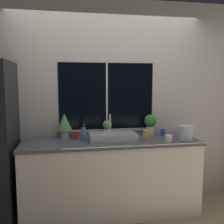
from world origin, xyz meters
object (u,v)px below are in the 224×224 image
(sink, at_px, (113,137))
(kettle, at_px, (185,132))
(mug_red, at_px, (76,135))
(mug_blue, at_px, (163,132))
(mug_yellow, at_px, (146,133))
(potted_plant_center, at_px, (107,128))
(mug_white, at_px, (168,138))
(potted_plant_left, at_px, (64,123))
(soap_bottle, at_px, (83,134))
(potted_plant_right, at_px, (150,123))

(sink, xyz_separation_m, kettle, (0.88, -0.15, 0.05))
(sink, relative_size, mug_red, 6.39)
(mug_blue, bearing_deg, mug_yellow, -175.67)
(kettle, bearing_deg, potted_plant_center, 157.42)
(potted_plant_center, xyz_separation_m, mug_red, (-0.41, -0.06, -0.07))
(potted_plant_center, height_order, mug_white, potted_plant_center)
(mug_white, relative_size, kettle, 0.44)
(potted_plant_left, bearing_deg, sink, -21.30)
(mug_white, distance_m, kettle, 0.25)
(soap_bottle, bearing_deg, mug_red, 122.52)
(mug_blue, height_order, mug_white, mug_blue)
(mug_yellow, bearing_deg, soap_bottle, -172.85)
(potted_plant_center, xyz_separation_m, potted_plant_right, (0.59, 0.00, 0.05))
(soap_bottle, xyz_separation_m, mug_yellow, (0.83, 0.10, -0.04))
(mug_white, bearing_deg, potted_plant_center, 147.15)
(potted_plant_left, bearing_deg, kettle, -14.54)
(potted_plant_left, bearing_deg, mug_white, -19.53)
(potted_plant_right, bearing_deg, sink, -157.89)
(potted_plant_left, distance_m, soap_bottle, 0.32)
(potted_plant_right, relative_size, mug_yellow, 2.87)
(soap_bottle, bearing_deg, potted_plant_left, 138.34)
(potted_plant_left, xyz_separation_m, mug_blue, (1.29, -0.08, -0.14))
(mug_red, bearing_deg, mug_white, -18.83)
(mug_yellow, bearing_deg, kettle, -34.70)
(potted_plant_center, distance_m, mug_white, 0.80)
(potted_plant_left, height_order, mug_yellow, potted_plant_left)
(mug_blue, bearing_deg, potted_plant_center, 173.85)
(sink, xyz_separation_m, mug_white, (0.64, -0.21, -0.00))
(potted_plant_left, relative_size, kettle, 1.59)
(sink, xyz_separation_m, soap_bottle, (-0.35, 0.02, 0.04))
(sink, relative_size, mug_yellow, 5.96)
(potted_plant_left, xyz_separation_m, kettle, (1.46, -0.38, -0.09))
(potted_plant_left, relative_size, potted_plant_right, 1.15)
(mug_yellow, bearing_deg, sink, -164.77)
(mug_yellow, height_order, mug_blue, same)
(potted_plant_left, bearing_deg, soap_bottle, -41.66)
(potted_plant_center, height_order, kettle, potted_plant_center)
(potted_plant_left, height_order, potted_plant_center, potted_plant_left)
(mug_white, bearing_deg, soap_bottle, 166.89)
(mug_red, bearing_deg, sink, -20.16)
(mug_blue, xyz_separation_m, kettle, (0.17, -0.30, 0.05))
(sink, height_order, mug_blue, sink)
(potted_plant_left, relative_size, mug_yellow, 3.29)
(potted_plant_center, relative_size, potted_plant_right, 0.79)
(potted_plant_right, xyz_separation_m, kettle, (0.32, -0.38, -0.07))
(sink, xyz_separation_m, potted_plant_left, (-0.58, 0.23, 0.14))
(potted_plant_center, xyz_separation_m, mug_yellow, (0.50, -0.10, -0.07))
(potted_plant_left, xyz_separation_m, soap_bottle, (0.23, -0.20, -0.10))
(potted_plant_left, height_order, kettle, potted_plant_left)
(potted_plant_right, height_order, soap_bottle, potted_plant_right)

